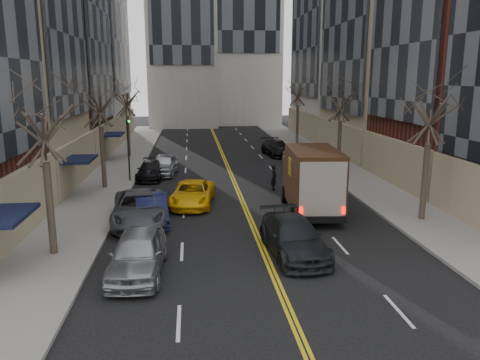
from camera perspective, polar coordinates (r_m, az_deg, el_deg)
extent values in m
plane|color=black|center=(13.65, 8.15, -20.17)|extent=(160.00, 160.00, 0.00)
cube|color=slate|center=(39.27, -14.69, 1.37)|extent=(4.00, 66.00, 0.15)
cube|color=slate|center=(40.62, 11.29, 1.90)|extent=(4.00, 66.00, 0.15)
cube|color=#4C301E|center=(46.10, -22.79, 17.32)|extent=(9.00, 12.00, 24.00)
cube|color=black|center=(45.20, -16.93, 19.38)|extent=(0.20, 10.56, 19.20)
cube|color=black|center=(30.36, -19.27, 2.39)|extent=(2.00, 3.00, 0.15)
cube|color=black|center=(30.76, -20.76, 0.41)|extent=(0.20, 3.00, 2.50)
cube|color=black|center=(42.98, -15.41, 5.40)|extent=(2.00, 3.00, 0.15)
cube|color=black|center=(43.27, -16.50, 3.97)|extent=(0.20, 3.00, 2.50)
cube|color=tan|center=(47.59, 18.75, 19.86)|extent=(10.00, 14.00, 28.00)
cylinder|color=#382D23|center=(20.67, -22.13, -3.27)|extent=(0.30, 0.30, 3.83)
cylinder|color=#382D23|center=(32.08, -16.36, 2.68)|extent=(0.30, 0.30, 4.05)
cylinder|color=#382D23|center=(44.82, -13.45, 5.25)|extent=(0.30, 0.30, 3.69)
cylinder|color=#382D23|center=(25.60, 21.58, -0.17)|extent=(0.30, 0.30, 3.96)
cylinder|color=#382D23|center=(38.37, 12.00, 4.23)|extent=(0.30, 0.30, 3.78)
cylinder|color=#382D23|center=(52.71, 7.01, 6.77)|extent=(0.30, 0.30, 4.14)
cylinder|color=black|center=(33.83, -13.42, 3.11)|extent=(0.12, 0.12, 3.80)
imported|color=black|center=(33.54, -13.63, 7.07)|extent=(0.15, 0.18, 0.90)
sphere|color=#0CE526|center=(33.43, -13.39, 6.98)|extent=(0.14, 0.14, 0.14)
cube|color=black|center=(26.10, 8.59, -2.73)|extent=(2.78, 6.76, 0.31)
cube|color=black|center=(28.18, 7.81, 0.58)|extent=(2.55, 1.94, 2.17)
cube|color=black|center=(25.20, 8.92, 0.22)|extent=(2.86, 5.23, 3.09)
cube|color=black|center=(23.10, 9.95, -4.78)|extent=(2.38, 0.37, 0.31)
cube|color=red|center=(22.77, 7.45, -3.73)|extent=(0.19, 0.08, 0.36)
cube|color=red|center=(23.18, 12.51, -3.64)|extent=(0.19, 0.08, 0.36)
cube|color=gold|center=(24.93, 6.10, 1.62)|extent=(0.11, 0.93, 0.93)
cube|color=gold|center=(25.39, 11.74, 1.62)|extent=(0.11, 0.93, 0.93)
cylinder|color=black|center=(28.01, 5.37, -1.75)|extent=(0.37, 1.01, 0.99)
cylinder|color=black|center=(28.40, 10.25, -1.69)|extent=(0.37, 1.01, 0.99)
cylinder|color=black|center=(24.26, 6.46, -4.01)|extent=(0.37, 1.01, 0.99)
cylinder|color=black|center=(24.71, 12.07, -3.90)|extent=(0.37, 1.01, 0.99)
imported|color=black|center=(19.92, 6.55, -6.91)|extent=(2.50, 5.36, 1.52)
cube|color=black|center=(20.43, 6.14, -4.58)|extent=(0.13, 0.04, 0.09)
cube|color=blue|center=(20.40, 6.15, -4.60)|extent=(0.10, 0.01, 0.06)
imported|color=#F9BA0A|center=(27.39, -5.83, -1.67)|extent=(2.90, 5.19, 1.37)
imported|color=black|center=(30.90, 4.17, 0.28)|extent=(0.56, 0.70, 1.68)
imported|color=#94979A|center=(18.26, -12.36, -8.73)|extent=(2.14, 4.91, 1.65)
imported|color=#101234|center=(24.36, -10.75, -3.49)|extent=(2.06, 4.64, 1.48)
imported|color=#44454B|center=(24.42, -12.20, -3.36)|extent=(3.15, 5.97, 1.60)
imported|color=black|center=(34.94, -10.86, 1.17)|extent=(1.95, 4.49, 1.28)
imported|color=#B0B3B8|center=(36.31, -9.23, 1.88)|extent=(2.38, 4.77, 1.56)
imported|color=#494C50|center=(38.35, 8.09, 2.37)|extent=(1.69, 4.37, 1.42)
imported|color=#95989C|center=(39.74, 7.62, 2.71)|extent=(2.80, 5.23, 1.40)
imported|color=black|center=(44.87, 4.47, 3.95)|extent=(2.61, 5.30, 1.48)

